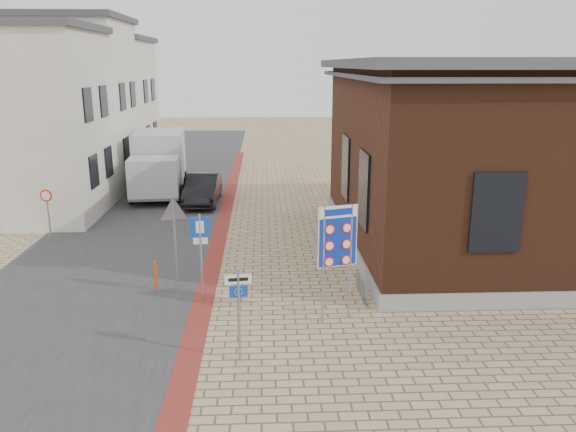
{
  "coord_description": "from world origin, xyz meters",
  "views": [
    {
      "loc": [
        -0.21,
        -13.22,
        6.64
      ],
      "look_at": [
        0.52,
        3.11,
        2.2
      ],
      "focal_mm": 35.0,
      "sensor_mm": 36.0,
      "label": 1
    }
  ],
  "objects_px": {
    "sedan": "(203,189)",
    "border_sign": "(338,239)",
    "box_truck": "(159,163)",
    "bollard": "(156,276)",
    "parking_sign": "(201,242)",
    "essen_sign": "(239,301)"
  },
  "relations": [
    {
      "from": "border_sign",
      "to": "essen_sign",
      "type": "height_order",
      "value": "border_sign"
    },
    {
      "from": "box_truck",
      "to": "bollard",
      "type": "xyz_separation_m",
      "value": [
        2.17,
        -13.14,
        -1.18
      ]
    },
    {
      "from": "border_sign",
      "to": "bollard",
      "type": "relative_size",
      "value": 3.43
    },
    {
      "from": "essen_sign",
      "to": "sedan",
      "type": "bearing_deg",
      "value": 92.71
    },
    {
      "from": "parking_sign",
      "to": "bollard",
      "type": "bearing_deg",
      "value": 148.74
    },
    {
      "from": "essen_sign",
      "to": "parking_sign",
      "type": "xyz_separation_m",
      "value": [
        -1.21,
        3.5,
        0.28
      ]
    },
    {
      "from": "border_sign",
      "to": "box_truck",
      "type": "bearing_deg",
      "value": 99.23
    },
    {
      "from": "essen_sign",
      "to": "bollard",
      "type": "xyz_separation_m",
      "value": [
        -2.7,
        4.3,
        -1.01
      ]
    },
    {
      "from": "box_truck",
      "to": "sedan",
      "type": "bearing_deg",
      "value": -45.08
    },
    {
      "from": "border_sign",
      "to": "parking_sign",
      "type": "relative_size",
      "value": 1.23
    },
    {
      "from": "border_sign",
      "to": "bollard",
      "type": "height_order",
      "value": "border_sign"
    },
    {
      "from": "essen_sign",
      "to": "parking_sign",
      "type": "bearing_deg",
      "value": 102.95
    },
    {
      "from": "bollard",
      "to": "border_sign",
      "type": "bearing_deg",
      "value": -23.95
    },
    {
      "from": "sedan",
      "to": "essen_sign",
      "type": "distance_m",
      "value": 15.54
    },
    {
      "from": "sedan",
      "to": "border_sign",
      "type": "bearing_deg",
      "value": -68.66
    },
    {
      "from": "box_truck",
      "to": "bollard",
      "type": "distance_m",
      "value": 13.37
    },
    {
      "from": "parking_sign",
      "to": "sedan",
      "type": "bearing_deg",
      "value": 92.76
    },
    {
      "from": "sedan",
      "to": "parking_sign",
      "type": "height_order",
      "value": "parking_sign"
    },
    {
      "from": "box_truck",
      "to": "bollard",
      "type": "height_order",
      "value": "box_truck"
    },
    {
      "from": "sedan",
      "to": "essen_sign",
      "type": "relative_size",
      "value": 1.92
    },
    {
      "from": "sedan",
      "to": "parking_sign",
      "type": "xyz_separation_m",
      "value": [
        1.19,
        -11.83,
        1.05
      ]
    },
    {
      "from": "sedan",
      "to": "parking_sign",
      "type": "bearing_deg",
      "value": -83.04
    }
  ]
}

